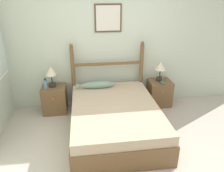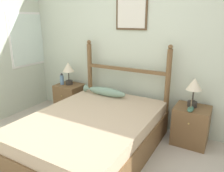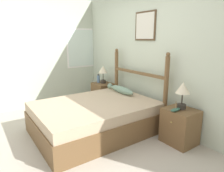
# 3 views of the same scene
# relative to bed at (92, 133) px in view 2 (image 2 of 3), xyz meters

# --- Properties ---
(wall_back) EXTENTS (6.40, 0.08, 2.55)m
(wall_back) POSITION_rel_bed_xyz_m (0.12, 1.13, 1.02)
(wall_back) COLOR beige
(wall_back) RESTS_ON ground_plane
(bed) EXTENTS (1.48, 2.02, 0.52)m
(bed) POSITION_rel_bed_xyz_m (0.00, 0.00, 0.00)
(bed) COLOR brown
(bed) RESTS_ON ground_plane
(headboard) EXTENTS (1.48, 0.08, 1.39)m
(headboard) POSITION_rel_bed_xyz_m (0.00, 0.97, 0.48)
(headboard) COLOR brown
(headboard) RESTS_ON ground_plane
(nightstand_left) EXTENTS (0.47, 0.44, 0.55)m
(nightstand_left) POSITION_rel_bed_xyz_m (-1.11, 0.86, 0.02)
(nightstand_left) COLOR brown
(nightstand_left) RESTS_ON ground_plane
(nightstand_right) EXTENTS (0.47, 0.44, 0.55)m
(nightstand_right) POSITION_rel_bed_xyz_m (1.11, 0.86, 0.02)
(nightstand_right) COLOR brown
(nightstand_right) RESTS_ON ground_plane
(table_lamp_left) EXTENTS (0.21, 0.21, 0.42)m
(table_lamp_left) POSITION_rel_bed_xyz_m (-1.12, 0.88, 0.58)
(table_lamp_left) COLOR #2D2823
(table_lamp_left) RESTS_ON nightstand_left
(table_lamp_right) EXTENTS (0.21, 0.21, 0.42)m
(table_lamp_right) POSITION_rel_bed_xyz_m (1.09, 0.89, 0.58)
(table_lamp_right) COLOR #2D2823
(table_lamp_right) RESTS_ON nightstand_right
(bottle) EXTENTS (0.07, 0.07, 0.22)m
(bottle) POSITION_rel_bed_xyz_m (-1.24, 0.82, 0.39)
(bottle) COLOR #668CB2
(bottle) RESTS_ON nightstand_left
(model_boat) EXTENTS (0.08, 0.19, 0.15)m
(model_boat) POSITION_rel_bed_xyz_m (1.10, 0.73, 0.32)
(model_boat) COLOR #386651
(model_boat) RESTS_ON nightstand_right
(fish_pillow) EXTENTS (0.76, 0.14, 0.14)m
(fish_pillow) POSITION_rel_bed_xyz_m (-0.26, 0.75, 0.33)
(fish_pillow) COLOR gray
(fish_pillow) RESTS_ON bed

